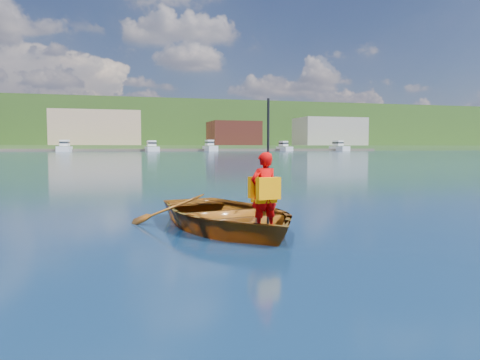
{
  "coord_description": "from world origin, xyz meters",
  "views": [
    {
      "loc": [
        -0.82,
        -7.29,
        1.26
      ],
      "look_at": [
        1.13,
        -0.34,
        0.75
      ],
      "focal_mm": 35.0,
      "sensor_mm": 36.0,
      "label": 1
    }
  ],
  "objects_px": {
    "child_paddler": "(264,191)",
    "marina_yachts": "(144,147)",
    "dock": "(149,150)",
    "rowboat": "(227,215)"
  },
  "relations": [
    {
      "from": "child_paddler",
      "to": "marina_yachts",
      "type": "relative_size",
      "value": 0.01
    },
    {
      "from": "dock",
      "to": "marina_yachts",
      "type": "bearing_deg",
      "value": -111.34
    },
    {
      "from": "dock",
      "to": "marina_yachts",
      "type": "relative_size",
      "value": 1.14
    },
    {
      "from": "marina_yachts",
      "to": "child_paddler",
      "type": "bearing_deg",
      "value": -93.45
    },
    {
      "from": "rowboat",
      "to": "child_paddler",
      "type": "height_order",
      "value": "child_paddler"
    },
    {
      "from": "dock",
      "to": "rowboat",
      "type": "bearing_deg",
      "value": -94.18
    },
    {
      "from": "child_paddler",
      "to": "rowboat",
      "type": "bearing_deg",
      "value": 110.55
    },
    {
      "from": "child_paddler",
      "to": "dock",
      "type": "bearing_deg",
      "value": 85.96
    },
    {
      "from": "dock",
      "to": "child_paddler",
      "type": "bearing_deg",
      "value": -94.04
    },
    {
      "from": "rowboat",
      "to": "child_paddler",
      "type": "bearing_deg",
      "value": -69.45
    }
  ]
}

